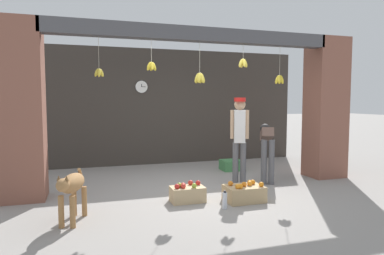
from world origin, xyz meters
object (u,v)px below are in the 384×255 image
Objects in this scene: dog at (72,187)px; worker_stooping at (267,144)px; produce_box_green at (231,165)px; wall_clock at (141,87)px; fruit_crate_apples at (187,193)px; water_bottle at (225,200)px; shopkeeper at (240,134)px; fruit_crate_oranges at (244,193)px.

dog is 0.76× the size of worker_stooping.
wall_clock is at bearing 145.90° from produce_box_green.
fruit_crate_apples reaches higher than water_bottle.
dog is at bearing -111.93° from wall_clock.
worker_stooping is at bearing -147.10° from shopkeeper.
shopkeeper is 3.55× the size of produce_box_green.
worker_stooping is 1.88× the size of fruit_crate_oranges.
water_bottle is at bearing -115.85° from produce_box_green.
produce_box_green is (-0.21, 1.20, -0.62)m from worker_stooping.
fruit_crate_apples is at bearing 130.29° from water_bottle.
produce_box_green is 2.86m from wall_clock.
shopkeeper is 1.67m from water_bottle.
fruit_crate_oranges is at bearing -73.60° from wall_clock.
dog is 0.51× the size of shopkeeper.
worker_stooping is at bearing 24.34° from fruit_crate_apples.
shopkeeper reaches higher than fruit_crate_oranges.
fruit_crate_oranges is (2.54, 0.20, -0.34)m from dog.
produce_box_green is at bearing -34.10° from wall_clock.
wall_clock is (-1.04, 3.53, 1.78)m from fruit_crate_oranges.
shopkeeper is at bearing 30.19° from fruit_crate_apples.
wall_clock reaches higher than produce_box_green.
fruit_crate_oranges is 1.27× the size of produce_box_green.
shopkeeper is 3.09m from wall_clock.
worker_stooping is 2.14m from fruit_crate_apples.
produce_box_green is at bearing 124.45° from worker_stooping.
produce_box_green is at bearing 144.57° from dog.
fruit_crate_apples is (-1.87, -0.84, -0.61)m from worker_stooping.
wall_clock is at bearing 154.47° from worker_stooping.
water_bottle is at bearing 77.72° from shopkeeper.
fruit_crate_oranges is 0.89m from fruit_crate_apples.
shopkeeper is 2.78× the size of fruit_crate_oranges.
dog is 2.14m from water_bottle.
produce_box_green is at bearing 70.80° from fruit_crate_oranges.
dog is 2.57m from fruit_crate_oranges.
wall_clock is at bearing 106.40° from fruit_crate_oranges.
worker_stooping reaches higher than dog.
wall_clock is (-1.40, 2.58, 0.95)m from shopkeeper.
worker_stooping reaches higher than fruit_crate_apples.
worker_stooping is 4.14× the size of water_bottle.
dog is 3.16m from shopkeeper.
water_bottle is 0.86× the size of wall_clock.
worker_stooping is 1.60m from fruit_crate_oranges.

